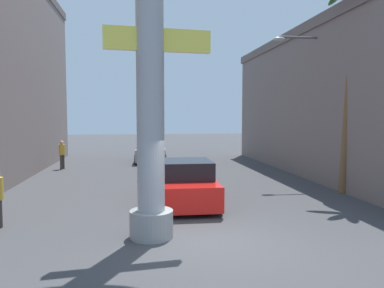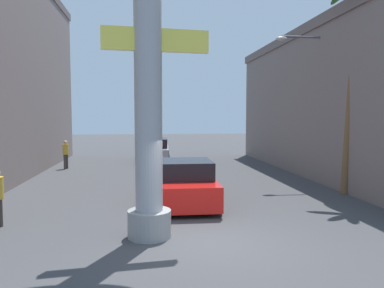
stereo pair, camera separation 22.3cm
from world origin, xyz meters
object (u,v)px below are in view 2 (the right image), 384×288
street_lamp (314,93)px  car_lead (184,183)px  car_far (154,150)px  neon_sign_pole (148,55)px  palm_tree_near_right (352,58)px  pedestrian_far_left (66,152)px

street_lamp → car_lead: 7.94m
car_lead → car_far: (-0.73, 12.50, 0.03)m
neon_sign_pole → palm_tree_near_right: size_ratio=1.17×
neon_sign_pole → street_lamp: size_ratio=1.44×
neon_sign_pole → car_lead: size_ratio=2.06×
pedestrian_far_left → car_lead: bearing=-57.5°
neon_sign_pole → palm_tree_near_right: neon_sign_pole is taller
street_lamp → car_far: street_lamp is taller
car_lead → pedestrian_far_left: pedestrian_far_left is taller
car_far → pedestrian_far_left: pedestrian_far_left is taller
car_far → pedestrian_far_left: 6.11m
neon_sign_pole → car_far: (0.56, 16.17, -3.87)m
pedestrian_far_left → street_lamp: bearing=-26.2°
car_far → pedestrian_far_left: (-5.25, -3.12, 0.24)m
car_far → pedestrian_far_left: bearing=-149.3°
palm_tree_near_right → pedestrian_far_left: 15.92m
car_lead → palm_tree_near_right: bearing=6.7°
street_lamp → car_far: bearing=127.6°
car_lead → car_far: bearing=93.4°
street_lamp → car_lead: street_lamp is taller
street_lamp → palm_tree_near_right: palm_tree_near_right is taller
street_lamp → car_far: 12.10m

